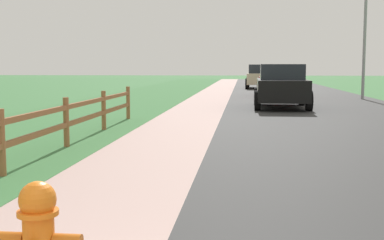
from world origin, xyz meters
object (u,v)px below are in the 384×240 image
Objects in this scene: fire_hydrant at (38,235)px; parked_car_red at (278,82)px; street_lamp at (368,15)px; parked_suv_black at (281,86)px; parked_car_beige at (260,77)px.

parked_car_red is at bearing 82.20° from fire_hydrant.
street_lamp is (7.15, 21.46, 3.55)m from fire_hydrant.
parked_car_beige reaches higher than parked_suv_black.
parked_car_beige reaches higher than parked_car_red.
parked_car_red is (0.34, 7.11, -0.03)m from parked_suv_black.
parked_car_beige is 12.85m from street_lamp.
parked_suv_black is 0.64× the size of street_lamp.
street_lamp is (4.33, 5.47, 3.14)m from parked_suv_black.
parked_suv_black is at bearing -89.17° from parked_car_beige.
parked_car_beige is at bearing 111.56° from street_lamp.
parked_car_red is at bearing 87.22° from parked_suv_black.
parked_car_red is at bearing -86.59° from parked_car_beige.
street_lamp is (3.99, -1.63, 3.17)m from parked_car_red.
fire_hydrant is 0.18× the size of parked_car_beige.
street_lamp is at bearing 71.57° from fire_hydrant.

